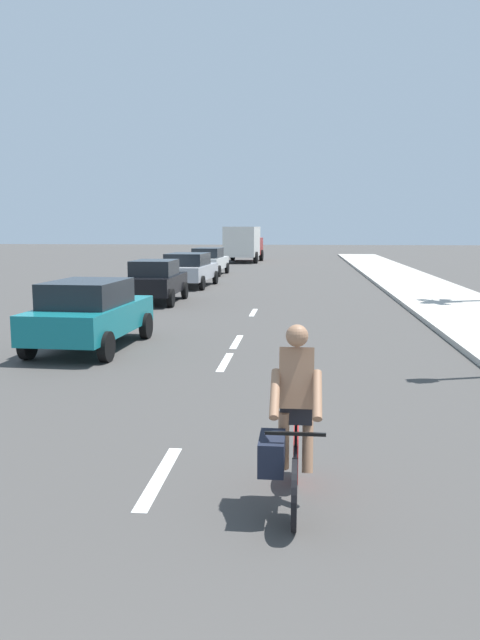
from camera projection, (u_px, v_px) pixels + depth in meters
name	position (u px, v px, depth m)	size (l,w,h in m)	color
ground_plane	(255.00, 311.00, 20.86)	(160.00, 160.00, 0.00)	#423F3D
sidewalk_strip	(453.00, 304.00, 22.15)	(3.60, 80.00, 0.14)	#B2ADA3
lane_stripe_2	(160.00, 477.00, 6.96)	(0.16, 1.80, 0.01)	white
lane_stripe_3	(225.00, 362.00, 12.88)	(0.16, 1.80, 0.01)	white
lane_stripe_4	(237.00, 342.00, 15.16)	(0.16, 1.80, 0.01)	white
lane_stripe_5	(253.00, 312.00, 20.38)	(0.16, 1.80, 0.01)	white
cyclist	(291.00, 425.00, 6.13)	(0.62, 1.71, 1.82)	black
parked_car_teal	(90.00, 312.00, 14.21)	(2.07, 4.18, 1.57)	#14727A
parked_car_black	(156.00, 280.00, 22.94)	(1.84, 3.93, 1.57)	black
parked_car_silver	(189.00, 269.00, 29.09)	(2.29, 4.65, 1.57)	#B7BABF
parked_car_white	(208.00, 261.00, 36.40)	(2.05, 4.12, 1.57)	white
delivery_truck	(243.00, 243.00, 49.78)	(2.91, 6.35, 2.80)	maroon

